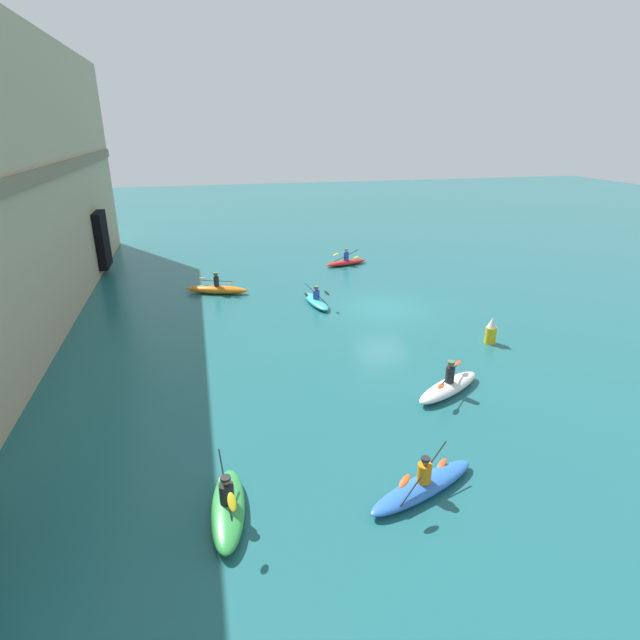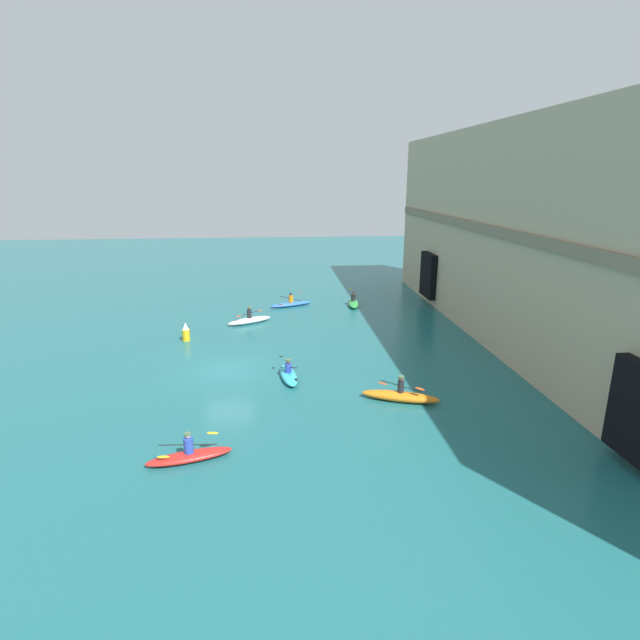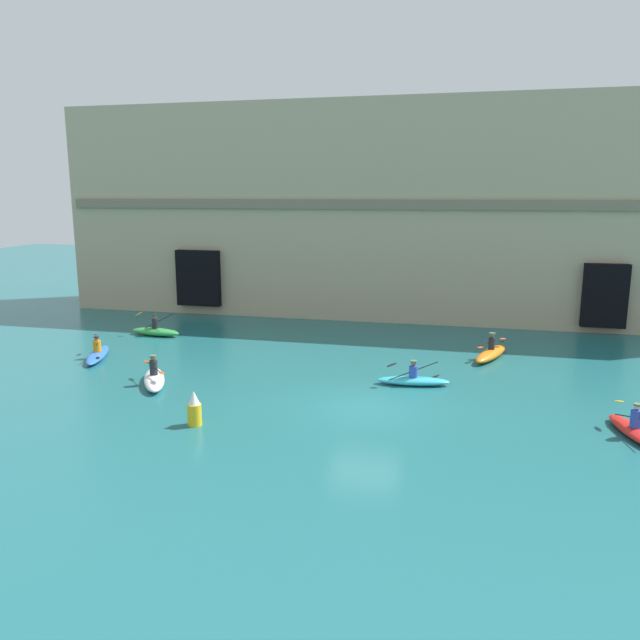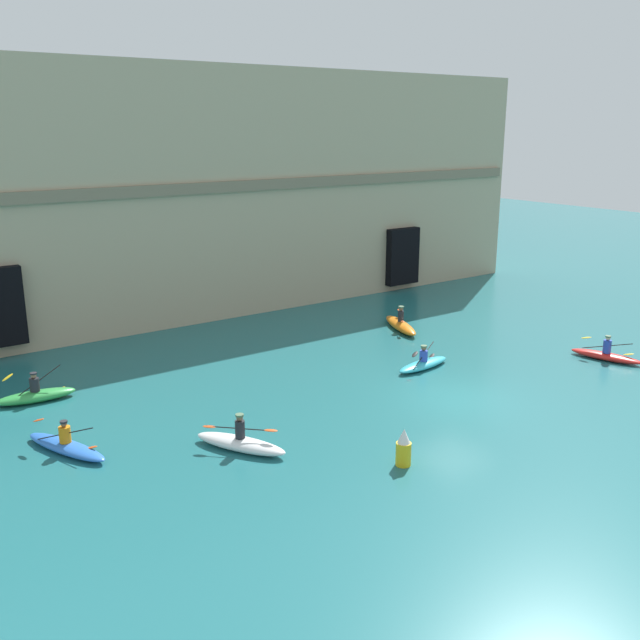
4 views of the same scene
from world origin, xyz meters
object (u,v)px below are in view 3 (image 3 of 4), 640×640
kayak_cyan (413,380)px  kayak_white (154,379)px  kayak_blue (98,354)px  kayak_green (156,331)px  marker_buoy (194,409)px  kayak_red (635,430)px  kayak_orange (491,353)px

kayak_cyan → kayak_white: (-10.05, -2.36, 0.03)m
kayak_cyan → kayak_white: kayak_white is taller
kayak_blue → kayak_cyan: kayak_blue is taller
kayak_green → marker_buoy: kayak_green is taller
kayak_red → kayak_orange: (-4.13, 8.72, 0.04)m
kayak_blue → kayak_green: (0.34, 4.88, 0.04)m
kayak_red → kayak_cyan: kayak_red is taller
kayak_blue → kayak_cyan: 14.57m
kayak_blue → kayak_white: kayak_white is taller
kayak_orange → kayak_white: size_ratio=1.11×
kayak_red → kayak_green: size_ratio=1.07×
kayak_green → kayak_orange: bearing=3.7°
kayak_orange → kayak_white: (-13.18, -7.30, -0.01)m
kayak_red → kayak_cyan: size_ratio=1.06×
kayak_cyan → kayak_white: 10.33m
kayak_orange → kayak_cyan: 5.85m
kayak_red → kayak_white: 17.37m
kayak_blue → kayak_cyan: bearing=-114.2°
kayak_red → marker_buoy: (-13.84, -2.32, 0.33)m
kayak_green → kayak_white: size_ratio=0.91×
kayak_red → kayak_orange: 9.65m
kayak_green → kayak_cyan: bearing=-15.7°
kayak_cyan → kayak_blue: bearing=170.4°
kayak_white → marker_buoy: bearing=-165.9°
kayak_red → marker_buoy: bearing=84.5°
kayak_cyan → marker_buoy: 8.98m
kayak_white → kayak_green: bearing=-1.0°
kayak_white → kayak_orange: bearing=-89.7°
kayak_white → marker_buoy: (3.47, -3.74, 0.30)m
kayak_orange → kayak_green: kayak_green is taller
kayak_red → kayak_cyan: bearing=47.4°
kayak_blue → kayak_red: bearing=-123.1°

